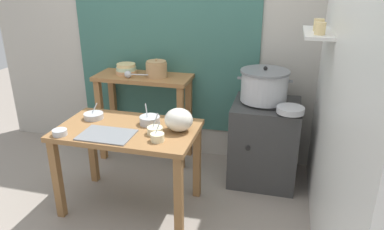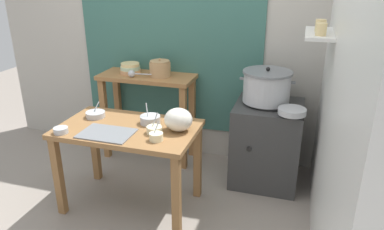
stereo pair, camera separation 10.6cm
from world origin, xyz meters
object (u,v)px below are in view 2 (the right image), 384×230
(wide_pan, at_px, (292,111))
(prep_bowl_3, at_px, (95,114))
(prep_bowl_4, at_px, (61,130))
(back_shelf_table, at_px, (148,96))
(clay_pot, at_px, (160,69))
(plastic_bag, at_px, (178,120))
(prep_bowl_0, at_px, (150,119))
(prep_bowl_1, at_px, (156,136))
(prep_table, at_px, (129,139))
(steamer_pot, at_px, (267,86))
(ladle, at_px, (133,74))
(bowl_stack_enamel, at_px, (130,68))
(serving_tray, at_px, (107,133))
(stove_block, at_px, (266,143))
(prep_bowl_2, at_px, (154,129))

(wide_pan, bearing_deg, prep_bowl_3, -166.12)
(prep_bowl_4, bearing_deg, back_shelf_table, 78.08)
(clay_pot, height_order, plastic_bag, clay_pot)
(prep_bowl_0, distance_m, prep_bowl_3, 0.50)
(prep_bowl_1, bearing_deg, plastic_bag, 64.91)
(prep_bowl_4, bearing_deg, prep_table, 30.27)
(steamer_pot, height_order, plastic_bag, steamer_pot)
(clay_pot, distance_m, ladle, 0.27)
(prep_bowl_4, bearing_deg, bowl_stack_enamel, 87.59)
(back_shelf_table, relative_size, steamer_pot, 1.99)
(back_shelf_table, bearing_deg, clay_pot, 0.00)
(back_shelf_table, xyz_separation_m, prep_bowl_1, (0.51, -1.02, 0.07))
(bowl_stack_enamel, xyz_separation_m, serving_tray, (0.29, -1.05, -0.22))
(stove_block, height_order, prep_bowl_4, stove_block)
(steamer_pot, relative_size, bowl_stack_enamel, 2.28)
(prep_table, height_order, clay_pot, clay_pot)
(plastic_bag, bearing_deg, back_shelf_table, 126.87)
(clay_pot, bearing_deg, wide_pan, -15.51)
(wide_pan, height_order, prep_bowl_3, prep_bowl_3)
(prep_bowl_1, bearing_deg, wide_pan, 35.73)
(prep_table, distance_m, wide_pan, 1.35)
(stove_block, distance_m, wide_pan, 0.52)
(back_shelf_table, bearing_deg, prep_table, -76.98)
(serving_tray, distance_m, prep_bowl_2, 0.36)
(prep_bowl_2, distance_m, prep_bowl_3, 0.62)
(bowl_stack_enamel, xyz_separation_m, plastic_bag, (0.80, -0.84, -0.14))
(bowl_stack_enamel, bearing_deg, stove_block, -6.15)
(back_shelf_table, distance_m, prep_bowl_1, 1.15)
(back_shelf_table, distance_m, prep_bowl_4, 1.14)
(back_shelf_table, distance_m, plastic_bag, 1.02)
(bowl_stack_enamel, distance_m, plastic_bag, 1.16)
(stove_block, height_order, plastic_bag, plastic_bag)
(steamer_pot, xyz_separation_m, prep_bowl_3, (-1.35, -0.64, -0.18))
(serving_tray, relative_size, prep_bowl_0, 2.37)
(stove_block, xyz_separation_m, steamer_pot, (-0.04, 0.02, 0.54))
(stove_block, xyz_separation_m, ladle, (-1.33, 0.02, 0.55))
(stove_block, bearing_deg, prep_bowl_2, -135.11)
(ladle, bearing_deg, clay_pot, 24.49)
(prep_table, distance_m, clay_pot, 0.94)
(bowl_stack_enamel, distance_m, prep_bowl_3, 0.80)
(wide_pan, bearing_deg, plastic_bag, -151.23)
(prep_bowl_0, bearing_deg, serving_tray, -129.02)
(prep_table, bearing_deg, clay_pot, 93.57)
(serving_tray, xyz_separation_m, prep_bowl_1, (0.40, 0.01, 0.03))
(stove_block, height_order, bowl_stack_enamel, bowl_stack_enamel)
(back_shelf_table, bearing_deg, wide_pan, -14.00)
(prep_table, height_order, plastic_bag, plastic_bag)
(steamer_pot, relative_size, prep_bowl_1, 3.51)
(prep_bowl_1, height_order, prep_bowl_2, prep_bowl_2)
(back_shelf_table, relative_size, bowl_stack_enamel, 4.53)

